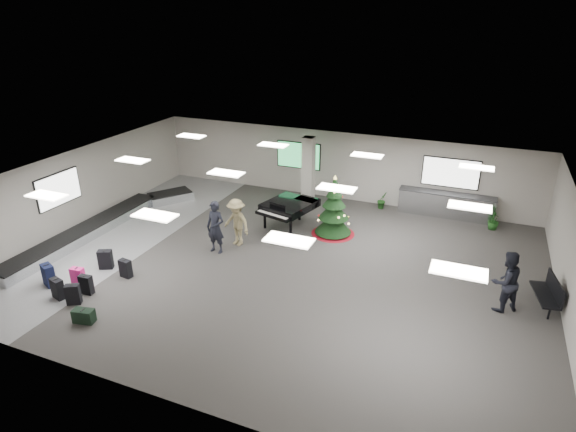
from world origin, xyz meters
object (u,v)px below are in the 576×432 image
at_px(baggage_carousel, 104,224).
at_px(pink_suitcase, 78,277).
at_px(christmas_tree, 334,214).
at_px(grand_piano, 288,207).
at_px(traveler_a, 216,227).
at_px(traveler_b, 237,222).
at_px(bench, 550,292).
at_px(service_counter, 446,205).
at_px(potted_plant_left, 382,200).
at_px(traveler_bench, 506,281).
at_px(potted_plant_right, 494,220).

distance_m(baggage_carousel, pink_suitcase, 4.50).
distance_m(christmas_tree, grand_piano, 1.96).
height_order(baggage_carousel, traveler_a, traveler_a).
distance_m(baggage_carousel, traveler_b, 5.84).
bearing_deg(bench, service_counter, 109.61).
xyz_separation_m(service_counter, traveler_b, (-7.11, -5.88, 0.38)).
distance_m(pink_suitcase, christmas_tree, 9.56).
distance_m(baggage_carousel, traveler_a, 5.37).
height_order(traveler_a, potted_plant_left, traveler_a).
bearing_deg(baggage_carousel, traveler_bench, 0.10).
distance_m(bench, potted_plant_right, 5.70).
xyz_separation_m(traveler_a, potted_plant_left, (4.79, 6.56, -0.60)).
relative_size(baggage_carousel, traveler_b, 5.21).
bearing_deg(traveler_b, potted_plant_left, 70.05).
relative_size(pink_suitcase, traveler_bench, 0.35).
bearing_deg(pink_suitcase, christmas_tree, 39.27).
relative_size(baggage_carousel, christmas_tree, 3.88).
relative_size(christmas_tree, grand_piano, 0.99).
distance_m(potted_plant_left, potted_plant_right, 4.74).
relative_size(pink_suitcase, traveler_b, 0.36).
bearing_deg(traveler_a, traveler_b, 67.43).
height_order(bench, traveler_a, traveler_a).
bearing_deg(traveler_bench, christmas_tree, -63.37).
bearing_deg(pink_suitcase, potted_plant_right, 30.68).
distance_m(christmas_tree, potted_plant_right, 6.64).
xyz_separation_m(bench, potted_plant_left, (-6.35, 5.96, -0.15)).
xyz_separation_m(service_counter, christmas_tree, (-3.99, -3.56, 0.31)).
relative_size(traveler_bench, potted_plant_right, 2.44).
relative_size(traveler_a, potted_plant_left, 2.50).
relative_size(bench, potted_plant_right, 2.04).
xyz_separation_m(christmas_tree, bench, (7.59, -2.54, -0.30)).
bearing_deg(pink_suitcase, traveler_a, 44.71).
relative_size(baggage_carousel, pink_suitcase, 14.32).
bearing_deg(potted_plant_left, bench, -43.18).
bearing_deg(baggage_carousel, traveler_b, 8.43).
height_order(christmas_tree, potted_plant_left, christmas_tree).
distance_m(grand_piano, potted_plant_left, 4.73).
relative_size(christmas_tree, traveler_a, 1.25).
bearing_deg(traveler_bench, traveler_b, -41.87).
bearing_deg(grand_piano, baggage_carousel, -141.50).
xyz_separation_m(traveler_a, traveler_b, (0.43, 0.83, -0.07)).
relative_size(pink_suitcase, potted_plant_right, 0.85).
xyz_separation_m(pink_suitcase, traveler_a, (2.95, 3.85, 0.67)).
height_order(bench, traveler_bench, traveler_bench).
distance_m(traveler_a, potted_plant_right, 11.28).
height_order(pink_suitcase, traveler_a, traveler_a).
distance_m(christmas_tree, traveler_bench, 7.04).
xyz_separation_m(potted_plant_left, potted_plant_right, (4.71, -0.50, -0.00)).
bearing_deg(grand_piano, potted_plant_right, 34.57).
height_order(pink_suitcase, potted_plant_left, potted_plant_left).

